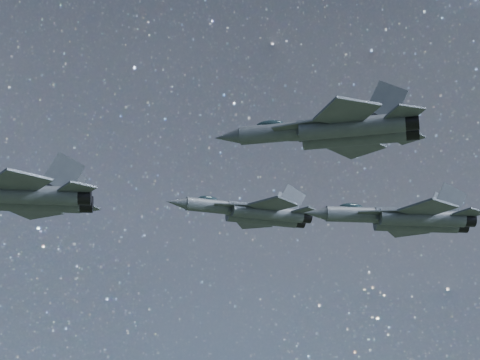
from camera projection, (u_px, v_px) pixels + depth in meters
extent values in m
cube|color=#383F46|center=(23.00, 193.00, 73.71)|extent=(9.24, 2.37, 1.45)
cylinder|color=#383F46|center=(26.00, 195.00, 72.54)|extent=(9.47, 2.45, 1.74)
cylinder|color=#383F46|center=(29.00, 202.00, 74.62)|extent=(9.47, 2.45, 1.74)
cylinder|color=black|center=(83.00, 196.00, 73.04)|extent=(1.57, 1.71, 1.61)
cylinder|color=black|center=(85.00, 204.00, 75.11)|extent=(1.57, 1.71, 1.61)
cube|color=#383F46|center=(19.00, 182.00, 70.10)|extent=(5.98, 6.21, 0.22)
cube|color=#383F46|center=(31.00, 209.00, 77.17)|extent=(6.26, 6.37, 0.22)
cube|color=#383F46|center=(77.00, 189.00, 71.72)|extent=(3.52, 3.62, 0.17)
cube|color=#383F46|center=(82.00, 207.00, 76.50)|extent=(3.69, 3.75, 0.17)
cube|color=#383F46|center=(64.00, 173.00, 73.33)|extent=(3.85, 0.79, 3.97)
cube|color=#383F46|center=(67.00, 183.00, 75.93)|extent=(3.88, 0.57, 3.97)
cylinder|color=#383F46|center=(218.00, 207.00, 88.74)|extent=(7.37, 2.45, 1.53)
cone|color=#383F46|center=(177.00, 203.00, 87.40)|extent=(2.51, 1.66, 1.37)
ellipsoid|color=#1A2A2F|center=(208.00, 199.00, 88.66)|extent=(2.44, 1.32, 0.75)
cube|color=#383F46|center=(261.00, 212.00, 90.18)|extent=(8.14, 2.50, 1.27)
cylinder|color=#383F46|center=(267.00, 213.00, 89.27)|extent=(8.34, 2.58, 1.53)
cylinder|color=#383F46|center=(262.00, 218.00, 91.01)|extent=(8.34, 2.58, 1.53)
cylinder|color=black|center=(305.00, 217.00, 90.56)|extent=(1.44, 1.56, 1.41)
cylinder|color=black|center=(299.00, 222.00, 92.30)|extent=(1.44, 1.56, 1.41)
cube|color=#383F46|center=(237.00, 206.00, 88.03)|extent=(5.14, 1.39, 0.12)
cube|color=#383F46|center=(230.00, 213.00, 90.38)|extent=(5.16, 2.63, 0.12)
cube|color=#383F46|center=(273.00, 205.00, 87.19)|extent=(5.54, 5.61, 0.20)
cube|color=#383F46|center=(253.00, 222.00, 93.12)|extent=(5.13, 5.37, 0.20)
cube|color=#383F46|center=(306.00, 211.00, 89.38)|extent=(3.27, 3.31, 0.15)
cube|color=#383F46|center=(291.00, 223.00, 93.39)|extent=(3.01, 3.12, 0.15)
cube|color=#383F46|center=(292.00, 199.00, 90.51)|extent=(3.41, 0.55, 3.48)
cube|color=#383F46|center=(284.00, 206.00, 92.70)|extent=(3.36, 0.87, 3.48)
cylinder|color=#383F46|center=(285.00, 132.00, 63.39)|extent=(7.11, 4.10, 1.49)
cone|color=#383F46|center=(228.00, 137.00, 64.30)|extent=(2.64, 2.12, 1.34)
ellipsoid|color=#1A2A2F|center=(270.00, 125.00, 63.87)|extent=(2.49, 1.80, 0.74)
cube|color=#383F46|center=(348.00, 127.00, 62.39)|extent=(7.80, 4.34, 1.24)
cylinder|color=#383F46|center=(352.00, 127.00, 61.28)|extent=(8.00, 4.47, 1.49)
cylinder|color=#383F46|center=(354.00, 137.00, 63.03)|extent=(8.00, 4.47, 1.49)
cylinder|color=black|center=(410.00, 122.00, 60.41)|extent=(1.68, 1.75, 1.38)
cylinder|color=black|center=(411.00, 132.00, 62.16)|extent=(1.68, 1.75, 1.38)
cube|color=#383F46|center=(304.00, 125.00, 61.82)|extent=(4.73, 3.63, 0.11)
cube|color=#383F46|center=(308.00, 138.00, 64.19)|extent=(5.09, 2.03, 0.11)
cube|color=#383F46|center=(347.00, 112.00, 59.28)|extent=(4.26, 4.66, 0.19)
cube|color=#383F46|center=(354.00, 146.00, 65.24)|extent=(5.46, 5.35, 0.19)
cube|color=#383F46|center=(405.00, 113.00, 59.41)|extent=(2.49, 2.66, 0.14)
cube|color=#383F46|center=(406.00, 136.00, 63.44)|extent=(3.24, 3.20, 0.14)
cube|color=#383F46|center=(387.00, 101.00, 61.15)|extent=(3.03, 1.66, 3.41)
cube|color=#383F46|center=(388.00, 114.00, 63.34)|extent=(3.22, 1.17, 3.41)
cylinder|color=#383F46|center=(363.00, 215.00, 77.78)|extent=(7.40, 2.14, 1.54)
cone|color=#383F46|center=(315.00, 213.00, 77.35)|extent=(2.47, 1.57, 1.38)
ellipsoid|color=#1A2A2F|center=(351.00, 207.00, 77.93)|extent=(2.43, 1.23, 0.76)
cube|color=#383F46|center=(415.00, 217.00, 78.23)|extent=(8.19, 2.15, 1.28)
cylinder|color=#383F46|center=(422.00, 218.00, 77.19)|extent=(8.39, 2.22, 1.54)
cylinder|color=#383F46|center=(416.00, 224.00, 79.03)|extent=(8.39, 2.22, 1.54)
cylinder|color=black|center=(468.00, 220.00, 77.60)|extent=(1.40, 1.52, 1.42)
cylinder|color=black|center=(461.00, 226.00, 79.44)|extent=(1.40, 1.52, 1.42)
cube|color=#383F46|center=(385.00, 212.00, 76.66)|extent=(5.23, 2.44, 0.12)
cube|color=#383F46|center=(378.00, 221.00, 79.14)|extent=(5.22, 1.63, 0.12)
cube|color=#383F46|center=(428.00, 208.00, 75.03)|extent=(5.27, 5.49, 0.20)
cube|color=#383F46|center=(407.00, 229.00, 81.29)|extent=(5.54, 5.64, 0.20)
cube|color=#383F46|center=(469.00, 213.00, 76.44)|extent=(3.10, 3.20, 0.15)
cube|color=#383F46|center=(452.00, 227.00, 80.67)|extent=(3.27, 3.32, 0.15)
cube|color=#383F46|center=(450.00, 200.00, 77.88)|extent=(3.41, 0.72, 3.51)
cube|color=#383F46|center=(442.00, 208.00, 80.18)|extent=(3.44, 0.51, 3.51)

